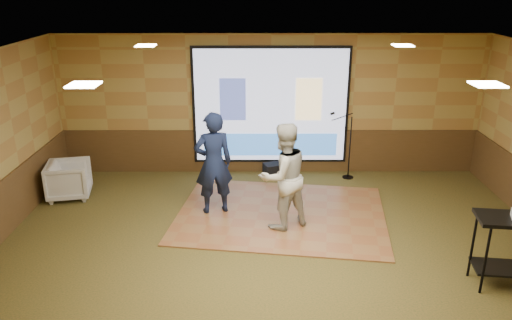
{
  "coord_description": "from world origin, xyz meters",
  "views": [
    {
      "loc": [
        -0.34,
        -6.87,
        4.07
      ],
      "look_at": [
        -0.32,
        0.66,
        1.3
      ],
      "focal_mm": 35.0,
      "sensor_mm": 36.0,
      "label": 1
    }
  ],
  "objects_px": {
    "projector_screen": "(271,107)",
    "av_table": "(512,237)",
    "mic_stand": "(347,156)",
    "player_left": "(213,163)",
    "duffel_bag": "(275,170)",
    "player_right": "(283,176)",
    "dance_floor": "(281,214)",
    "banquet_chair": "(69,180)"
  },
  "relations": [
    {
      "from": "projector_screen",
      "to": "av_table",
      "type": "relative_size",
      "value": 3.2
    },
    {
      "from": "av_table",
      "to": "mic_stand",
      "type": "distance_m",
      "value": 4.28
    },
    {
      "from": "player_left",
      "to": "duffel_bag",
      "type": "bearing_deg",
      "value": -139.04
    },
    {
      "from": "player_left",
      "to": "player_right",
      "type": "relative_size",
      "value": 1.02
    },
    {
      "from": "projector_screen",
      "to": "player_left",
      "type": "distance_m",
      "value": 2.34
    },
    {
      "from": "mic_stand",
      "to": "player_right",
      "type": "bearing_deg",
      "value": -105.29
    },
    {
      "from": "dance_floor",
      "to": "av_table",
      "type": "distance_m",
      "value": 3.8
    },
    {
      "from": "dance_floor",
      "to": "player_left",
      "type": "relative_size",
      "value": 1.98
    },
    {
      "from": "player_right",
      "to": "banquet_chair",
      "type": "xyz_separation_m",
      "value": [
        -4.09,
        1.28,
        -0.58
      ]
    },
    {
      "from": "projector_screen",
      "to": "duffel_bag",
      "type": "bearing_deg",
      "value": -68.3
    },
    {
      "from": "av_table",
      "to": "dance_floor",
      "type": "bearing_deg",
      "value": 144.06
    },
    {
      "from": "player_right",
      "to": "banquet_chair",
      "type": "distance_m",
      "value": 4.33
    },
    {
      "from": "banquet_chair",
      "to": "player_right",
      "type": "bearing_deg",
      "value": -118.13
    },
    {
      "from": "player_right",
      "to": "duffel_bag",
      "type": "relative_size",
      "value": 4.01
    },
    {
      "from": "av_table",
      "to": "mic_stand",
      "type": "bearing_deg",
      "value": 111.18
    },
    {
      "from": "mic_stand",
      "to": "banquet_chair",
      "type": "height_order",
      "value": "mic_stand"
    },
    {
      "from": "player_right",
      "to": "player_left",
      "type": "bearing_deg",
      "value": -54.96
    },
    {
      "from": "banquet_chair",
      "to": "duffel_bag",
      "type": "height_order",
      "value": "banquet_chair"
    },
    {
      "from": "banquet_chair",
      "to": "duffel_bag",
      "type": "xyz_separation_m",
      "value": [
        4.05,
        1.08,
        -0.22
      ]
    },
    {
      "from": "dance_floor",
      "to": "player_right",
      "type": "height_order",
      "value": "player_right"
    },
    {
      "from": "dance_floor",
      "to": "duffel_bag",
      "type": "distance_m",
      "value": 1.89
    },
    {
      "from": "player_right",
      "to": "projector_screen",
      "type": "bearing_deg",
      "value": -116.13
    },
    {
      "from": "dance_floor",
      "to": "duffel_bag",
      "type": "xyz_separation_m",
      "value": [
        -0.04,
        1.89,
        0.13
      ]
    },
    {
      "from": "av_table",
      "to": "banquet_chair",
      "type": "height_order",
      "value": "av_table"
    },
    {
      "from": "av_table",
      "to": "duffel_bag",
      "type": "relative_size",
      "value": 2.27
    },
    {
      "from": "projector_screen",
      "to": "duffel_bag",
      "type": "distance_m",
      "value": 1.36
    },
    {
      "from": "av_table",
      "to": "duffel_bag",
      "type": "bearing_deg",
      "value": 126.92
    },
    {
      "from": "player_left",
      "to": "mic_stand",
      "type": "bearing_deg",
      "value": -163.72
    },
    {
      "from": "banquet_chair",
      "to": "duffel_bag",
      "type": "distance_m",
      "value": 4.2
    },
    {
      "from": "player_left",
      "to": "av_table",
      "type": "relative_size",
      "value": 1.8
    },
    {
      "from": "projector_screen",
      "to": "player_left",
      "type": "xyz_separation_m",
      "value": [
        -1.07,
        -2.01,
        -0.51
      ]
    },
    {
      "from": "projector_screen",
      "to": "player_left",
      "type": "relative_size",
      "value": 1.77
    },
    {
      "from": "dance_floor",
      "to": "mic_stand",
      "type": "xyz_separation_m",
      "value": [
        1.48,
        1.79,
        0.48
      ]
    },
    {
      "from": "player_right",
      "to": "mic_stand",
      "type": "xyz_separation_m",
      "value": [
        1.48,
        2.26,
        -0.45
      ]
    },
    {
      "from": "projector_screen",
      "to": "mic_stand",
      "type": "distance_m",
      "value": 1.92
    },
    {
      "from": "mic_stand",
      "to": "duffel_bag",
      "type": "bearing_deg",
      "value": -165.71
    },
    {
      "from": "player_right",
      "to": "mic_stand",
      "type": "bearing_deg",
      "value": -152.33
    },
    {
      "from": "dance_floor",
      "to": "player_left",
      "type": "height_order",
      "value": "player_left"
    },
    {
      "from": "duffel_bag",
      "to": "av_table",
      "type": "bearing_deg",
      "value": -53.08
    },
    {
      "from": "projector_screen",
      "to": "dance_floor",
      "type": "distance_m",
      "value": 2.59
    },
    {
      "from": "av_table",
      "to": "duffel_bag",
      "type": "distance_m",
      "value": 5.14
    },
    {
      "from": "player_left",
      "to": "banquet_chair",
      "type": "height_order",
      "value": "player_left"
    }
  ]
}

